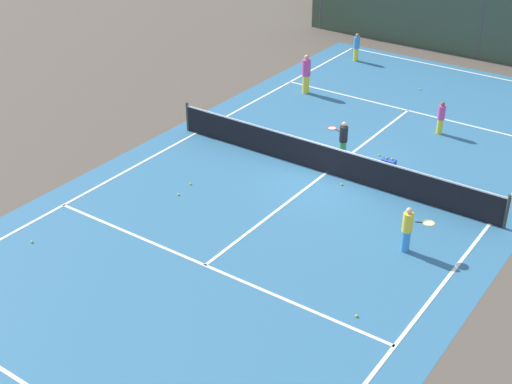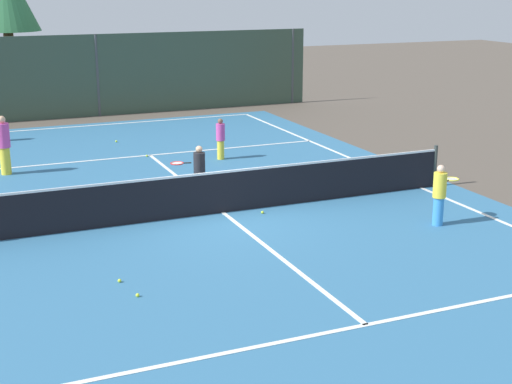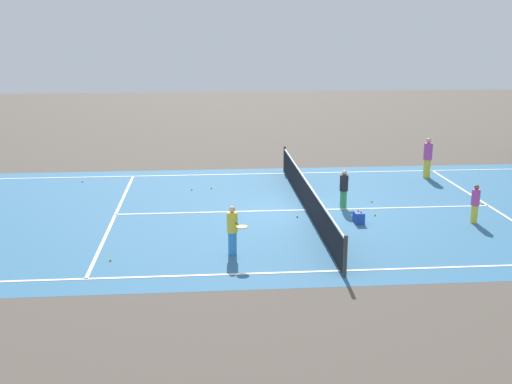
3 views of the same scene
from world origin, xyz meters
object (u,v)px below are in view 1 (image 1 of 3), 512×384
Objects in this scene: player_3 at (441,118)px; tennis_ball_1 at (420,89)px; ball_crate at (389,164)px; player_1 at (343,139)px; tennis_ball_5 at (403,110)px; tennis_ball_2 at (231,141)px; tennis_ball_4 at (32,242)px; tennis_ball_7 at (342,140)px; tennis_ball_6 at (190,184)px; tennis_ball_9 at (341,184)px; tennis_ball_0 at (356,316)px; player_0 at (356,47)px; player_2 at (408,229)px; tennis_ball_3 at (178,194)px; tennis_ball_8 at (379,155)px; player_4 at (306,74)px.

player_3 is 18.85× the size of tennis_ball_1.
player_3 is at bearing -57.22° from tennis_ball_1.
player_1 is at bearing -175.78° from ball_crate.
tennis_ball_1 is 2.51m from tennis_ball_5.
tennis_ball_4 is at bearing -94.18° from tennis_ball_2.
tennis_ball_4 and tennis_ball_5 have the same top height.
ball_crate reaches higher than tennis_ball_7.
tennis_ball_6 and tennis_ball_9 have the same top height.
player_1 is 20.31× the size of tennis_ball_0.
tennis_ball_0 is (2.46, -11.05, -0.60)m from player_3.
player_0 is 15.71m from player_2.
tennis_ball_6 is at bearing 100.46° from tennis_ball_3.
tennis_ball_9 is (0.96, -1.73, -0.66)m from player_1.
player_0 is 12.15m from tennis_ball_9.
player_2 reaches higher than tennis_ball_7.
tennis_ball_3 is at bearing 69.72° from tennis_ball_4.
tennis_ball_9 is at bearing 55.28° from tennis_ball_4.
player_0 is 4.38m from tennis_ball_1.
player_1 is 4.11m from tennis_ball_2.
player_0 is at bearing 135.87° from tennis_ball_5.
tennis_ball_9 is (3.98, 2.75, 0.00)m from tennis_ball_6.
tennis_ball_8 is at bearing -108.52° from player_3.
player_4 reaches higher than tennis_ball_4.
tennis_ball_9 is at bearing -61.10° from player_1.
player_1 is 6.01m from tennis_ball_3.
player_3 is 14.89m from tennis_ball_4.
tennis_ball_3 and tennis_ball_8 have the same top height.
tennis_ball_5 is (-1.69, 4.83, -0.15)m from ball_crate.
tennis_ball_1 and tennis_ball_9 have the same top height.
tennis_ball_2 is 1.00× the size of tennis_ball_6.
tennis_ball_8 is (5.15, -3.56, -0.81)m from player_4.
tennis_ball_2 is (0.47, -10.34, -0.63)m from player_0.
tennis_ball_0 is (2.74, -7.40, -0.15)m from ball_crate.
player_2 is 7.28m from tennis_ball_6.
tennis_ball_1 is 6.27m from tennis_ball_7.
tennis_ball_5 is (3.89, 6.12, 0.00)m from tennis_ball_2.
tennis_ball_9 is (-3.25, 2.26, -0.68)m from player_2.
player_2 is at bearing -45.13° from player_4.
tennis_ball_7 is (-5.09, 8.44, 0.00)m from tennis_ball_0.
player_3 is 18.85× the size of tennis_ball_0.
tennis_ball_6 is (-7.46, 2.79, 0.00)m from tennis_ball_0.
ball_crate is 7.89m from tennis_ball_0.
tennis_ball_6 is at bearing -84.43° from player_0.
player_2 is 4.85m from ball_crate.
player_0 is at bearing 123.74° from ball_crate.
tennis_ball_5 is at bearing 109.96° from tennis_ball_0.
player_4 is at bearing 134.87° from player_2.
ball_crate is 6.82× the size of tennis_ball_1.
tennis_ball_0 is at bearing -85.92° from player_2.
tennis_ball_1 is at bearing 98.32° from tennis_ball_9.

